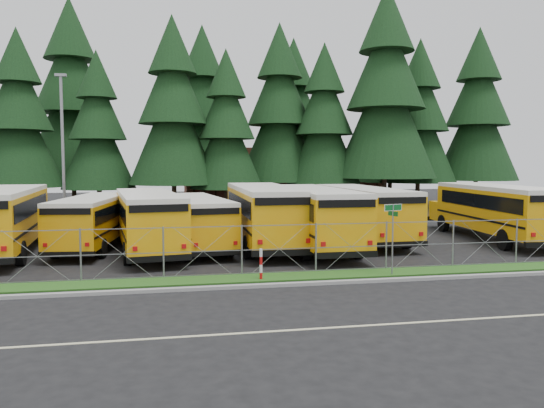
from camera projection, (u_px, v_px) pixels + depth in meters
The scene contains 30 objects.
ground at pixel (332, 267), 22.49m from camera, with size 120.00×120.00×0.00m, color black.
curb at pixel (358, 281), 19.45m from camera, with size 50.00×0.25×0.12m, color gray.
grass_verge at pixel (345, 274), 20.82m from camera, with size 50.00×1.40×0.06m, color #1D4F16.
road_lane_line at pixel (419, 322), 14.66m from camera, with size 50.00×0.12×0.01m, color beige.
chainlink_fence at pixel (340, 247), 21.43m from camera, with size 44.00×0.10×2.00m, color gray, non-canonical shape.
brick_building at pixel (279, 174), 62.54m from camera, with size 22.00×10.00×6.00m, color brown.
bus_0 at pixel (5, 221), 25.52m from camera, with size 2.86×12.11×3.17m, color orange, non-canonical shape.
bus_1 at pixel (94, 222), 27.20m from camera, with size 2.41×10.20×2.67m, color orange, non-canonical shape.
bus_2 at pixel (147, 222), 26.12m from camera, with size 2.66×11.28×2.96m, color orange, non-canonical shape.
bus_3 at pixel (196, 223), 27.22m from camera, with size 2.39×10.11×2.65m, color orange, non-canonical shape.
bus_4 at pixel (263, 216), 27.82m from camera, with size 2.87×12.14×3.18m, color orange, non-canonical shape.
bus_5 at pixel (312, 218), 27.26m from camera, with size 2.80×11.86×3.11m, color orange, non-canonical shape.
bus_6 at pixel (360, 214), 30.04m from camera, with size 2.72×11.51×3.02m, color orange, non-canonical shape.
bus_east at pixel (493, 213), 30.07m from camera, with size 2.81×11.92×3.12m, color orange, non-canonical shape.
street_sign at pixel (393, 224), 20.55m from camera, with size 0.81×0.53×2.81m.
striped_bollard at pixel (261, 265), 19.83m from camera, with size 0.11×0.11×1.20m, color #B20C0C.
light_standard at pixel (63, 146), 34.63m from camera, with size 0.70×0.35×10.14m.
conifer_1 at pixel (19, 121), 44.65m from camera, with size 7.10×7.10×15.71m, color black, non-canonical shape.
conifer_2 at pixel (98, 132), 46.22m from camera, with size 6.40×6.40×14.15m, color black, non-canonical shape.
conifer_3 at pixel (173, 115), 45.65m from camera, with size 7.70×7.70×17.04m, color black, non-canonical shape.
conifer_4 at pixel (226, 131), 46.34m from camera, with size 6.46×6.46×14.28m, color black, non-canonical shape.
conifer_5 at pixel (280, 116), 50.47m from camera, with size 7.96×7.96×17.60m, color black, non-canonical shape.
conifer_6 at pixel (324, 127), 48.94m from camera, with size 6.96×6.96×15.39m, color black, non-canonical shape.
conifer_7 at pixel (386, 98), 47.96m from camera, with size 9.21×9.21×20.37m, color black, non-canonical shape.
conifer_8 at pixel (419, 123), 52.01m from camera, with size 7.44×7.44×16.46m, color black, non-canonical shape.
conifer_9 at pixel (478, 117), 53.10m from camera, with size 8.07×8.07×17.84m, color black, non-canonical shape.
conifer_10 at pixel (72, 103), 51.94m from camera, with size 9.25×9.25×20.46m, color black, non-canonical shape.
conifer_11 at pixel (203, 116), 54.33m from camera, with size 8.31×8.31×18.38m, color black, non-canonical shape.
conifer_12 at pixel (293, 122), 55.50m from camera, with size 7.83×7.83×17.32m, color black, non-canonical shape.
conifer_13 at pixel (391, 130), 56.44m from camera, with size 7.08×7.08×15.65m, color black, non-canonical shape.
Camera 1 is at (-6.72, -21.32, 4.43)m, focal length 35.00 mm.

